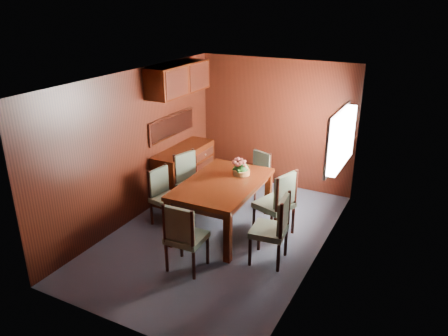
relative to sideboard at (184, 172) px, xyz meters
The scene contains 11 objects.
ground 1.66m from the sideboard, 38.66° to the right, with size 4.50×4.50×0.00m, color #3C4252.
room_shell 1.78m from the sideboard, 30.23° to the right, with size 3.06×4.52×2.41m.
sideboard is the anchor object (origin of this frame).
dining_table 1.47m from the sideboard, 33.79° to the right, with size 1.13×1.75×0.80m.
chair_left_near 1.07m from the sideboard, 75.12° to the right, with size 0.48×0.49×0.93m.
chair_left_far 0.61m from the sideboard, 48.73° to the right, with size 0.57×0.59×1.01m.
chair_right_near 2.59m from the sideboard, 29.76° to the right, with size 0.51×0.52×1.00m.
chair_right_far 2.13m from the sideboard, 16.24° to the right, with size 0.61×0.62×1.06m.
chair_head 2.40m from the sideboard, 57.79° to the right, with size 0.49×0.47×0.99m.
chair_foot 1.33m from the sideboard, 18.96° to the left, with size 0.54×0.53×0.89m.
flower_centerpiece 1.48m from the sideboard, 17.08° to the right, with size 0.28×0.28×0.28m.
Camera 1 is at (2.77, -5.17, 3.44)m, focal length 35.00 mm.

